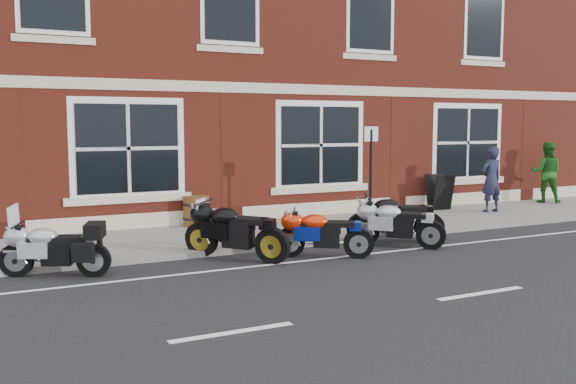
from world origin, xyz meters
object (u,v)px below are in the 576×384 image
Objects in this scene: a_board_sign at (440,192)px; moto_touring_silver at (52,247)px; moto_sport_red at (322,232)px; moto_sport_silver at (396,223)px; pedestrian_left at (491,179)px; parking_sign at (371,170)px; moto_sport_black at (235,230)px; barrel_planter at (196,211)px; pedestrian_right at (546,172)px; moto_naked_black at (393,217)px.

moto_touring_silver is at bearing -157.91° from a_board_sign.
moto_sport_silver is at bearing -51.16° from moto_sport_red.
parking_sign reaches higher than pedestrian_left.
parking_sign reaches higher than moto_sport_black.
parking_sign is at bearing -34.30° from barrel_planter.
moto_sport_silver is at bearing 66.49° from pedestrian_right.
moto_touring_silver is 0.73× the size of parking_sign.
parking_sign reaches higher than moto_sport_silver.
moto_sport_red is at bearing -57.63° from moto_sport_black.
moto_sport_black is 4.03m from parking_sign.
parking_sign is at bearing 32.96° from moto_sport_silver.
pedestrian_right is (11.41, 2.88, 0.48)m from moto_sport_black.
moto_naked_black reaches higher than moto_sport_silver.
moto_sport_black is at bearing 102.02° from moto_sport_red.
pedestrian_right is 2.61× the size of barrel_planter.
moto_sport_black is 2.57× the size of barrel_planter.
pedestrian_right is at bearing -45.24° from moto_naked_black.
a_board_sign is (5.88, 3.63, 0.13)m from moto_sport_red.
moto_touring_silver reaches higher than moto_sport_red.
moto_sport_red is at bearing 23.42° from pedestrian_left.
pedestrian_left is 3.14m from pedestrian_right.
pedestrian_left is at bearing -39.94° from a_board_sign.
moto_touring_silver is 1.04× the size of moto_sport_red.
moto_naked_black is 1.36m from parking_sign.
parking_sign is (2.22, 1.67, 0.99)m from moto_sport_red.
moto_sport_red is 0.92× the size of pedestrian_left.
moto_sport_black is at bearing -96.64° from barrel_planter.
moto_sport_black reaches higher than barrel_planter.
moto_sport_silver is 0.76× the size of moto_naked_black.
moto_sport_silver reaches higher than moto_sport_red.
pedestrian_right is at bearing 3.99° from a_board_sign.
moto_sport_red is 1.11× the size of moto_sport_silver.
a_board_sign is 1.40× the size of barrel_planter.
moto_sport_red is at bearing -134.91° from parking_sign.
moto_touring_silver is 11.04m from a_board_sign.
a_board_sign is (10.64, 2.94, 0.12)m from moto_touring_silver.
a_board_sign reaches higher than moto_sport_silver.
parking_sign reaches higher than pedestrian_right.
moto_sport_silver is at bearing -51.09° from barrel_planter.
barrel_planter is at bearing -21.47° from moto_touring_silver.
moto_touring_silver is 6.90m from moto_naked_black.
moto_touring_silver is at bearing 114.91° from moto_naked_black.
moto_sport_black is 8.03m from a_board_sign.
pedestrian_left is 4.73m from parking_sign.
pedestrian_left is 1.43m from a_board_sign.
moto_sport_red reaches higher than barrel_planter.
a_board_sign is (-0.94, 1.00, -0.40)m from pedestrian_left.
moto_sport_red is at bearing 132.68° from moto_naked_black.
moto_touring_silver reaches higher than a_board_sign.
moto_sport_red is at bearing -73.77° from barrel_planter.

